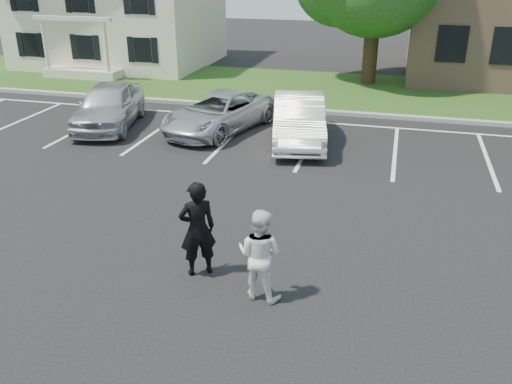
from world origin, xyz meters
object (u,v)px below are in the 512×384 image
Objects in this scene: man_black_suit at (197,229)px; car_white_sedan at (299,120)px; car_silver_minivan at (218,113)px; car_silver_west at (109,105)px; man_white_shirt at (260,254)px.

car_white_sedan is at bearing -126.12° from man_black_suit.
car_silver_minivan is 3.06m from car_white_sedan.
car_silver_west is at bearing -155.95° from car_silver_minivan.
car_white_sedan is at bearing 7.30° from car_silver_minivan.
car_silver_minivan is at bearing -107.58° from man_black_suit.
car_white_sedan is (3.02, -0.51, 0.11)m from car_silver_minivan.
man_black_suit is at bearing -104.04° from car_white_sedan.
car_silver_west is at bearing -37.92° from man_white_shirt.
car_silver_minivan is at bearing -56.74° from man_white_shirt.
man_white_shirt reaches higher than car_white_sedan.
car_white_sedan is (0.37, 8.66, -0.20)m from man_black_suit.
man_white_shirt is 0.38× the size of car_silver_west.
car_silver_west is (-6.69, 8.66, -0.18)m from man_black_suit.
car_silver_minivan is at bearing -6.04° from car_silver_west.
man_white_shirt is 0.36× the size of car_silver_minivan.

